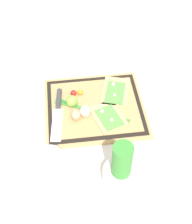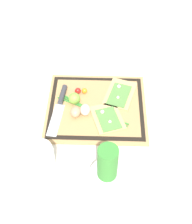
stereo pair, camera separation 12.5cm
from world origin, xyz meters
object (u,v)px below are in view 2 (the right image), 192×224
lime (74,98)px  herb_pot (107,173)px  egg_pink (85,110)px  cherry_tomato_yellow (84,91)px  sauce_jar (42,159)px  egg_brown (76,112)px  cherry_tomato_red (78,91)px  pizza_slice_near (120,94)px  pizza_slice_far (108,118)px  knife (61,102)px

lime → herb_pot: herb_pot is taller
egg_pink → cherry_tomato_yellow: 0.12m
cherry_tomato_yellow → egg_pink: bearing=94.7°
cherry_tomato_yellow → sauce_jar: bearing=69.9°
egg_brown → cherry_tomato_red: (-0.00, -0.12, -0.01)m
egg_brown → egg_pink: same height
pizza_slice_near → cherry_tomato_yellow: 0.15m
pizza_slice_far → pizza_slice_near: bearing=-110.9°
sauce_jar → cherry_tomato_yellow: bearing=-110.1°
egg_brown → knife: bearing=-43.3°
egg_brown → pizza_slice_near: bearing=-146.7°
pizza_slice_near → egg_brown: size_ratio=3.66×
pizza_slice_far → egg_pink: egg_pink is taller
egg_pink → cherry_tomato_red: (0.04, -0.11, -0.01)m
pizza_slice_far → egg_brown: 0.13m
pizza_slice_near → egg_pink: bearing=36.9°
lime → cherry_tomato_red: lime is taller
pizza_slice_near → herb_pot: 0.42m
pizza_slice_near → knife: bearing=12.4°
pizza_slice_far → lime: bearing=-31.2°
pizza_slice_near → egg_pink: 0.18m
pizza_slice_far → knife: (0.20, -0.08, 0.00)m
knife → egg_pink: egg_pink is taller
lime → sauce_jar: size_ratio=0.44×
lime → cherry_tomato_yellow: bearing=-123.7°
knife → egg_pink: bearing=153.8°
knife → sauce_jar: bearing=83.4°
egg_pink → herb_pot: bearing=106.3°
knife → pizza_slice_near: bearing=-167.6°
knife → egg_brown: (-0.07, 0.06, 0.01)m
herb_pot → sauce_jar: size_ratio=1.87×
pizza_slice_far → herb_pot: herb_pot is taller
pizza_slice_near → pizza_slice_far: 0.14m
pizza_slice_far → egg_pink: bearing=-17.0°
lime → knife: bearing=4.4°
knife → pizza_slice_far: bearing=157.9°
egg_brown → egg_pink: (-0.04, -0.01, 0.00)m
lime → egg_brown: bearing=98.2°
knife → egg_pink: (-0.11, 0.05, 0.01)m
cherry_tomato_yellow → pizza_slice_near: bearing=177.2°
pizza_slice_far → lime: 0.16m
pizza_slice_near → sauce_jar: 0.45m
egg_brown → herb_pot: size_ratio=0.25×
pizza_slice_near → pizza_slice_far: same height
pizza_slice_far → egg_brown: egg_brown is taller
pizza_slice_far → egg_pink: size_ratio=3.36×
egg_brown → cherry_tomato_yellow: (-0.03, -0.13, -0.01)m
pizza_slice_near → cherry_tomato_yellow: bearing=-2.8°
pizza_slice_far → cherry_tomato_red: size_ratio=6.71×
knife → sauce_jar: sauce_jar is taller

